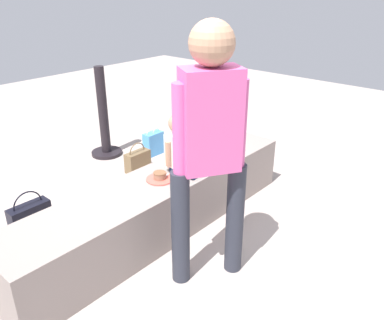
% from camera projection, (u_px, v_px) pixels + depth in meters
% --- Properties ---
extents(ground_plane, '(12.00, 12.00, 0.00)m').
position_uv_depth(ground_plane, '(161.00, 229.00, 3.33)').
color(ground_plane, '#A4978F').
extents(concrete_ledge, '(2.69, 0.54, 0.47)m').
position_uv_depth(concrete_ledge, '(160.00, 205.00, 3.23)').
color(concrete_ledge, gray).
rests_on(concrete_ledge, ground_plane).
extents(child_seated, '(0.28, 0.32, 0.48)m').
position_uv_depth(child_seated, '(180.00, 146.00, 3.20)').
color(child_seated, navy).
rests_on(child_seated, concrete_ledge).
extents(adult_standing, '(0.45, 0.37, 1.73)m').
position_uv_depth(adult_standing, '(210.00, 137.00, 2.40)').
color(adult_standing, '#292C37').
rests_on(adult_standing, ground_plane).
extents(cake_plate, '(0.22, 0.22, 0.07)m').
position_uv_depth(cake_plate, '(160.00, 177.00, 3.12)').
color(cake_plate, '#E0594C').
rests_on(cake_plate, concrete_ledge).
extents(gift_bag, '(0.24, 0.12, 0.32)m').
position_uv_depth(gift_bag, '(153.00, 143.00, 4.70)').
color(gift_bag, '#4C99E0').
rests_on(gift_bag, ground_plane).
extents(railing_post, '(0.36, 0.36, 1.05)m').
position_uv_depth(railing_post, '(104.00, 124.00, 4.59)').
color(railing_post, black).
rests_on(railing_post, ground_plane).
extents(water_bottle_near_gift, '(0.06, 0.06, 0.21)m').
position_uv_depth(water_bottle_near_gift, '(56.00, 235.00, 3.07)').
color(water_bottle_near_gift, silver).
rests_on(water_bottle_near_gift, ground_plane).
extents(party_cup_red, '(0.09, 0.09, 0.10)m').
position_uv_depth(party_cup_red, '(176.00, 168.00, 4.28)').
color(party_cup_red, red).
rests_on(party_cup_red, ground_plane).
extents(handbag_black_leather, '(0.33, 0.13, 0.37)m').
position_uv_depth(handbag_black_leather, '(30.00, 217.00, 3.25)').
color(handbag_black_leather, black).
rests_on(handbag_black_leather, ground_plane).
extents(handbag_brown_canvas, '(0.29, 0.12, 0.33)m').
position_uv_depth(handbag_brown_canvas, '(138.00, 161.00, 4.30)').
color(handbag_brown_canvas, brown).
rests_on(handbag_brown_canvas, ground_plane).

